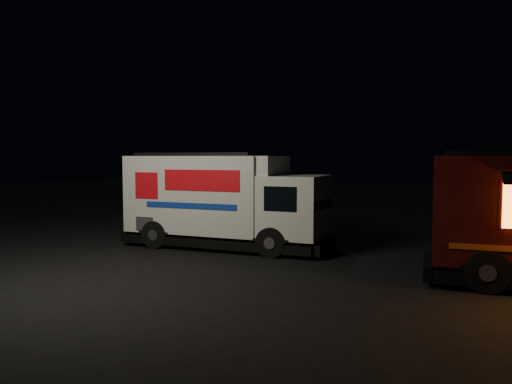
{
  "coord_description": "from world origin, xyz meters",
  "views": [
    {
      "loc": [
        7.3,
        -9.78,
        2.64
      ],
      "look_at": [
        0.13,
        2.0,
        1.67
      ],
      "focal_mm": 35.0,
      "sensor_mm": 36.0,
      "label": 1
    }
  ],
  "objects": [
    {
      "name": "ground",
      "position": [
        0.0,
        0.0,
        0.0
      ],
      "size": [
        80.0,
        80.0,
        0.0
      ],
      "primitive_type": "plane",
      "color": "black",
      "rests_on": "ground"
    },
    {
      "name": "white_truck",
      "position": [
        -0.96,
        2.15,
        1.38
      ],
      "size": [
        6.36,
        3.01,
        2.77
      ],
      "primitive_type": null,
      "rotation": [
        0.0,
        0.0,
        0.16
      ],
      "color": "silver",
      "rests_on": "ground"
    }
  ]
}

